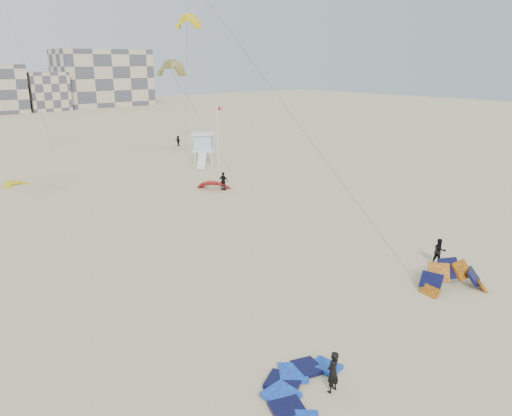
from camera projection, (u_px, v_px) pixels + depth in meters
ground at (275, 382)px, 20.44m from camera, size 320.00×320.00×0.00m
kite_ground_blue at (304, 391)px, 19.92m from camera, size 5.79×5.87×0.75m
kite_ground_orange at (453, 290)px, 28.75m from camera, size 5.40×5.37×4.05m
kite_ground_red_far at (214, 188)px, 51.64m from camera, size 4.61×4.61×2.92m
kite_ground_yellow at (15, 185)px, 52.94m from camera, size 3.59×3.68×1.35m
kitesurfer_main at (333, 372)px, 19.64m from camera, size 0.70×0.50×1.77m
kitesurfer_b at (439, 252)px, 32.07m from camera, size 1.07×1.02×1.75m
kitesurfer_d at (223, 181)px, 50.70m from camera, size 0.83×1.19×1.88m
kitesurfer_f at (178, 141)px, 77.48m from camera, size 0.55×1.51×1.60m
kite_fly_olive at (171, 70)px, 56.16m from camera, size 5.01×9.48×12.08m
kite_fly_yellow at (188, 23)px, 65.00m from camera, size 5.27×8.68×17.55m
lifeguard_tower_near at (204, 149)px, 63.50m from camera, size 3.94×5.93×3.95m
flagpole at (218, 135)px, 61.04m from camera, size 0.62×0.10×7.65m
condo_east at (103, 78)px, 146.30m from camera, size 26.00×14.00×16.00m
condo_fill_right at (46, 91)px, 133.17m from camera, size 10.00×10.00×10.00m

